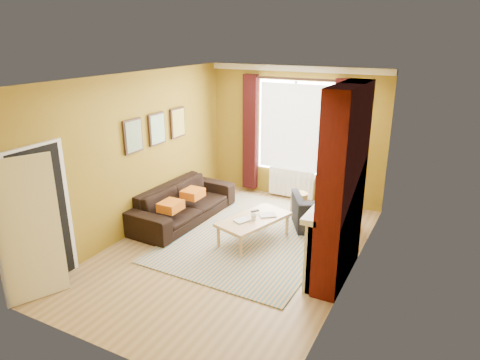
# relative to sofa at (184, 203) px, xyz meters

# --- Properties ---
(ground) EXTENTS (5.50, 5.50, 0.00)m
(ground) POSITION_rel_sofa_xyz_m (1.42, -0.65, -0.34)
(ground) COLOR olive
(ground) RESTS_ON ground
(room_walls) EXTENTS (3.82, 5.54, 2.83)m
(room_walls) POSITION_rel_sofa_xyz_m (2.06, -0.37, 1.05)
(room_walls) COLOR olive
(room_walls) RESTS_ON ground
(striped_rug) EXTENTS (2.62, 3.58, 0.02)m
(striped_rug) POSITION_rel_sofa_xyz_m (1.52, -0.01, -0.33)
(striped_rug) COLOR #316687
(striped_rug) RESTS_ON ground
(sofa) EXTENTS (1.01, 2.37, 0.68)m
(sofa) POSITION_rel_sofa_xyz_m (0.00, 0.00, 0.00)
(sofa) COLOR black
(sofa) RESTS_ON ground
(armchair) EXTENTS (1.29, 1.25, 0.65)m
(armchair) POSITION_rel_sofa_xyz_m (2.46, 0.81, -0.02)
(armchair) COLOR black
(armchair) RESTS_ON ground
(coffee_table) EXTENTS (1.01, 1.43, 0.43)m
(coffee_table) POSITION_rel_sofa_xyz_m (1.58, -0.20, 0.05)
(coffee_table) COLOR tan
(coffee_table) RESTS_ON ground
(wicker_stool) EXTENTS (0.35, 0.35, 0.42)m
(wicker_stool) POSITION_rel_sofa_xyz_m (1.85, 1.32, -0.13)
(wicker_stool) COLOR olive
(wicker_stool) RESTS_ON ground
(floor_lamp) EXTENTS (0.23, 0.23, 1.51)m
(floor_lamp) POSITION_rel_sofa_xyz_m (2.76, 1.75, 0.85)
(floor_lamp) COLOR black
(floor_lamp) RESTS_ON ground
(book_a) EXTENTS (0.28, 0.31, 0.02)m
(book_a) POSITION_rel_sofa_xyz_m (1.37, -0.37, 0.10)
(book_a) COLOR #999999
(book_a) RESTS_ON coffee_table
(book_b) EXTENTS (0.35, 0.33, 0.02)m
(book_b) POSITION_rel_sofa_xyz_m (1.69, 0.08, 0.10)
(book_b) COLOR #999999
(book_b) RESTS_ON coffee_table
(mug) EXTENTS (0.15, 0.15, 0.10)m
(mug) POSITION_rel_sofa_xyz_m (1.62, -0.27, 0.14)
(mug) COLOR #999999
(mug) RESTS_ON coffee_table
(tv_remote) EXTENTS (0.12, 0.15, 0.02)m
(tv_remote) POSITION_rel_sofa_xyz_m (1.48, 0.06, 0.10)
(tv_remote) COLOR #27272A
(tv_remote) RESTS_ON coffee_table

